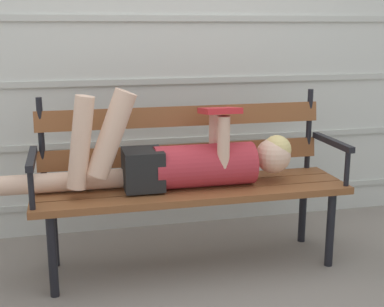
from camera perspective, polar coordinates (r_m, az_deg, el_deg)
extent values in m
plane|color=gray|center=(2.79, 0.88, -13.49)|extent=(12.00, 12.00, 0.00)
cube|color=beige|center=(3.31, -2.72, 11.08)|extent=(4.09, 0.06, 2.25)
cube|color=#B7B7AD|center=(3.45, -2.44, -4.72)|extent=(4.09, 0.02, 0.04)
cube|color=#B7B7AD|center=(3.35, -2.50, 1.39)|extent=(4.09, 0.02, 0.04)
cube|color=#B7B7AD|center=(3.29, -2.57, 7.79)|extent=(4.09, 0.02, 0.04)
cube|color=#B7B7AD|center=(3.28, -2.64, 14.34)|extent=(4.09, 0.02, 0.04)
cube|color=brown|center=(2.66, 0.74, -4.89)|extent=(1.64, 0.14, 0.04)
cube|color=brown|center=(2.79, 0.00, -3.95)|extent=(1.64, 0.14, 0.04)
cube|color=brown|center=(2.93, -0.67, -3.10)|extent=(1.64, 0.14, 0.04)
cube|color=brown|center=(2.96, -0.97, -0.03)|extent=(1.58, 0.05, 0.11)
cube|color=brown|center=(2.91, -0.99, 4.04)|extent=(1.58, 0.05, 0.11)
cylinder|color=black|center=(2.87, -15.89, 1.21)|extent=(0.03, 0.03, 0.47)
cylinder|color=black|center=(3.18, 12.45, 2.59)|extent=(0.03, 0.03, 0.47)
cylinder|color=black|center=(2.64, -14.79, -10.67)|extent=(0.04, 0.04, 0.41)
cylinder|color=black|center=(2.96, 14.67, -7.95)|extent=(0.04, 0.04, 0.41)
cylinder|color=black|center=(2.96, -14.68, -7.97)|extent=(0.04, 0.04, 0.41)
cylinder|color=black|center=(3.25, 11.83, -5.85)|extent=(0.04, 0.04, 0.41)
cube|color=black|center=(2.67, -16.88, -0.52)|extent=(0.04, 0.42, 0.03)
cylinder|color=black|center=(2.53, -16.93, -3.65)|extent=(0.03, 0.03, 0.20)
cube|color=black|center=(3.02, 14.89, 1.20)|extent=(0.04, 0.42, 0.03)
cylinder|color=black|center=(2.89, 16.36, -1.45)|extent=(0.03, 0.03, 0.20)
cylinder|color=#B72D38|center=(2.77, 1.33, -1.28)|extent=(0.53, 0.22, 0.22)
cube|color=black|center=(2.71, -5.30, -1.69)|extent=(0.20, 0.21, 0.20)
sphere|color=beige|center=(2.88, 8.73, -0.24)|extent=(0.19, 0.19, 0.19)
sphere|color=#E0C67A|center=(2.88, 9.12, 0.43)|extent=(0.16, 0.16, 0.16)
cylinder|color=beige|center=(2.59, -8.67, 2.10)|extent=(0.26, 0.11, 0.45)
cylinder|color=beige|center=(2.59, -11.90, 1.14)|extent=(0.16, 0.09, 0.46)
cylinder|color=beige|center=(2.76, -15.81, -3.10)|extent=(0.84, 0.10, 0.10)
cylinder|color=beige|center=(2.69, 3.42, 1.19)|extent=(0.06, 0.06, 0.27)
cylinder|color=beige|center=(2.84, 2.48, 1.87)|extent=(0.06, 0.06, 0.27)
cube|color=red|center=(2.73, 2.98, 4.63)|extent=(0.19, 0.26, 0.06)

